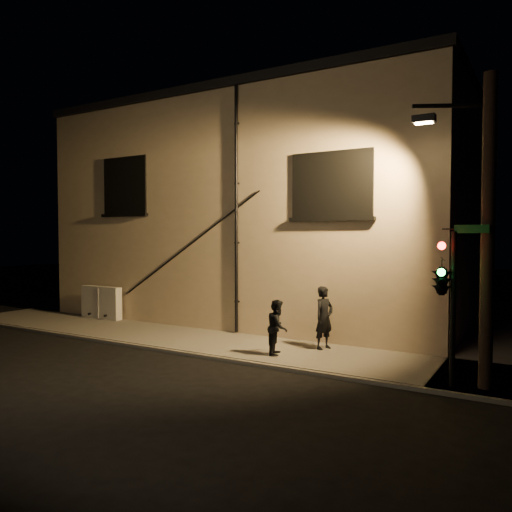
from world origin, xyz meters
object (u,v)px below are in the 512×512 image
Objects in this scene: pedestrian_a at (324,318)px; streetlamp_pole at (483,224)px; pedestrian_b at (278,327)px; utility_cabinet at (101,302)px; traffic_signal at (443,278)px.

streetlamp_pole is (4.39, -1.67, 2.65)m from pedestrian_a.
streetlamp_pole reaches higher than pedestrian_b.
pedestrian_a is 5.39m from streetlamp_pole.
streetlamp_pole reaches higher than utility_cabinet.
pedestrian_b is 0.43× the size of traffic_signal.
utility_cabinet is 14.62m from streetlamp_pole.
traffic_signal reaches higher than utility_cabinet.
streetlamp_pole reaches higher than traffic_signal.
utility_cabinet is at bearing 169.38° from traffic_signal.
streetlamp_pole is at bearing -8.53° from utility_cabinet.
streetlamp_pole reaches higher than pedestrian_a.
pedestrian_a is 4.44m from traffic_signal.
utility_cabinet is at bearing 171.47° from streetlamp_pole.
utility_cabinet is 13.76m from traffic_signal.
traffic_signal is 0.51× the size of streetlamp_pole.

